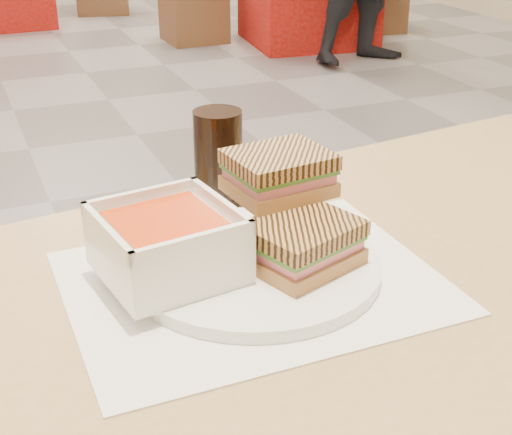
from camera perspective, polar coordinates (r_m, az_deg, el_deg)
name	(u,v)px	position (r m, az deg, el deg)	size (l,w,h in m)	color
main_table	(359,375)	(0.86, 7.97, -12.01)	(1.28, 0.85, 0.75)	#A38454
tray_liner	(253,282)	(0.79, -0.24, -5.06)	(0.39, 0.31, 0.00)	white
plate	(254,266)	(0.81, -0.13, -3.78)	(0.28, 0.28, 0.01)	white
soup_bowl	(168,246)	(0.77, -6.87, -2.19)	(0.15, 0.15, 0.07)	white
panini_lower	(302,243)	(0.79, 3.60, -2.02)	(0.14, 0.12, 0.05)	#A67D46
panini_upper	(279,173)	(0.83, 1.78, 3.48)	(0.12, 0.10, 0.05)	#A67D46
cola_glass	(218,161)	(0.94, -2.93, 4.39)	(0.06, 0.06, 0.13)	black
bg_chair_1l	(194,9)	(5.46, -4.87, 15.82)	(0.41, 0.41, 0.45)	brown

